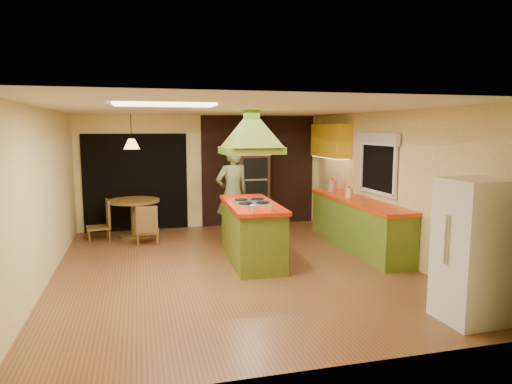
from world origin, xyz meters
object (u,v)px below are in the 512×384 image
object	(u,v)px
man	(232,194)
wall_oven	(252,181)
kitchen_island	(252,232)
dining_table	(134,211)
canister_large	(332,186)
refrigerator	(473,251)

from	to	relation	value
man	wall_oven	xyz separation A→B (m)	(0.72, 1.31, 0.10)
kitchen_island	dining_table	distance (m)	2.97
dining_table	canister_large	size ratio (longest dim) A/B	4.23
man	wall_oven	world-z (taller)	wall_oven
wall_oven	canister_large	distance (m)	1.88
wall_oven	kitchen_island	bearing A→B (deg)	-101.76
man	dining_table	distance (m)	2.12
kitchen_island	refrigerator	distance (m)	3.50
refrigerator	dining_table	distance (m)	6.45
man	dining_table	world-z (taller)	man
dining_table	refrigerator	bearing A→B (deg)	-54.25
dining_table	canister_large	distance (m)	4.09
canister_large	refrigerator	bearing A→B (deg)	-92.45
kitchen_island	canister_large	distance (m)	2.51
kitchen_island	canister_large	size ratio (longest dim) A/B	8.25
kitchen_island	refrigerator	xyz separation A→B (m)	(1.86, -2.95, 0.32)
canister_large	kitchen_island	bearing A→B (deg)	-146.29
kitchen_island	man	bearing A→B (deg)	94.28
kitchen_island	canister_large	world-z (taller)	canister_large
refrigerator	canister_large	size ratio (longest dim) A/B	6.73
wall_oven	refrigerator	bearing A→B (deg)	-75.62
kitchen_island	wall_oven	xyz separation A→B (m)	(0.67, 2.66, 0.55)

